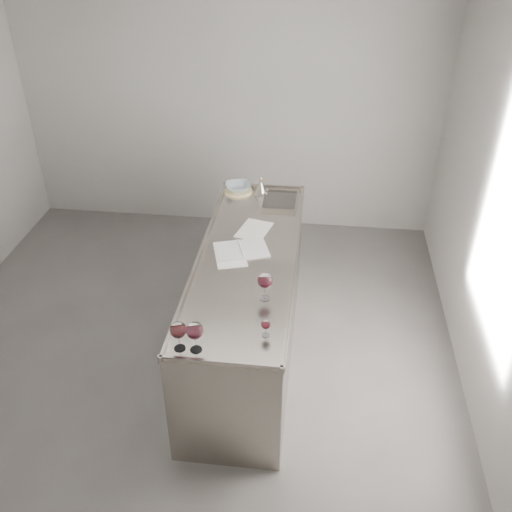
# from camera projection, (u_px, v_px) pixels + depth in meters

# --- Properties ---
(room_shell) EXTENTS (4.54, 5.04, 2.84)m
(room_shell) POSITION_uv_depth(u_px,v_px,m) (169.00, 219.00, 3.94)
(room_shell) COLOR #4D4B48
(room_shell) RESTS_ON ground
(counter) EXTENTS (0.77, 2.42, 0.97)m
(counter) POSITION_uv_depth(u_px,v_px,m) (248.00, 304.00, 4.65)
(counter) COLOR gray
(counter) RESTS_ON ground
(wine_glass_left) EXTENTS (0.10, 0.10, 0.20)m
(wine_glass_left) POSITION_uv_depth(u_px,v_px,m) (178.00, 331.00, 3.44)
(wine_glass_left) COLOR white
(wine_glass_left) RESTS_ON counter
(wine_glass_middle) EXTENTS (0.11, 0.11, 0.21)m
(wine_glass_middle) POSITION_uv_depth(u_px,v_px,m) (195.00, 331.00, 3.43)
(wine_glass_middle) COLOR white
(wine_glass_middle) RESTS_ON counter
(wine_glass_right) EXTENTS (0.11, 0.11, 0.21)m
(wine_glass_right) POSITION_uv_depth(u_px,v_px,m) (265.00, 281.00, 3.86)
(wine_glass_right) COLOR white
(wine_glass_right) RESTS_ON counter
(wine_glass_small) EXTENTS (0.06, 0.06, 0.12)m
(wine_glass_small) POSITION_uv_depth(u_px,v_px,m) (266.00, 325.00, 3.57)
(wine_glass_small) COLOR white
(wine_glass_small) RESTS_ON counter
(notebook) EXTENTS (0.48, 0.40, 0.02)m
(notebook) POSITION_uv_depth(u_px,v_px,m) (241.00, 250.00, 4.46)
(notebook) COLOR white
(notebook) RESTS_ON counter
(loose_paper_top) EXTENTS (0.31, 0.38, 0.00)m
(loose_paper_top) POSITION_uv_depth(u_px,v_px,m) (254.00, 230.00, 4.72)
(loose_paper_top) COLOR silver
(loose_paper_top) RESTS_ON counter
(loose_paper_under) EXTENTS (0.31, 0.38, 0.00)m
(loose_paper_under) POSITION_uv_depth(u_px,v_px,m) (230.00, 256.00, 4.38)
(loose_paper_under) COLOR silver
(loose_paper_under) RESTS_ON counter
(trivet) EXTENTS (0.26, 0.26, 0.02)m
(trivet) POSITION_uv_depth(u_px,v_px,m) (238.00, 191.00, 5.30)
(trivet) COLOR beige
(trivet) RESTS_ON counter
(ceramic_bowl) EXTENTS (0.29, 0.29, 0.06)m
(ceramic_bowl) POSITION_uv_depth(u_px,v_px,m) (238.00, 187.00, 5.28)
(ceramic_bowl) COLOR #94A6AC
(ceramic_bowl) RESTS_ON trivet
(wine_funnel) EXTENTS (0.13, 0.13, 0.19)m
(wine_funnel) POSITION_uv_depth(u_px,v_px,m) (261.00, 188.00, 5.24)
(wine_funnel) COLOR #9C968B
(wine_funnel) RESTS_ON counter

